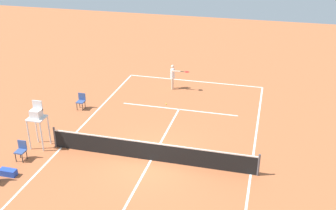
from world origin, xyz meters
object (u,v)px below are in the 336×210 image
Objects in this scene: courtside_chair_mid at (81,100)px; courtside_chair_near at (21,150)px; tennis_ball at (166,104)px; umpire_chair at (37,117)px; equipment_bag at (8,172)px; player_serving at (173,75)px.

courtside_chair_near is at bearing 87.51° from courtside_chair_mid.
umpire_chair is at bearing 53.20° from tennis_ball.
courtside_chair_mid reaches higher than equipment_bag.
player_serving reaches higher than courtside_chair_mid.
courtside_chair_mid is (-0.25, -5.83, 0.00)m from courtside_chair_near.
umpire_chair is 3.17× the size of equipment_bag.
courtside_chair_mid is (-0.05, -4.52, -1.07)m from umpire_chair.
courtside_chair_mid is at bearing 21.17° from tennis_ball.
tennis_ball is at bearing -158.83° from courtside_chair_mid.
courtside_chair_near is at bearing 81.21° from umpire_chair.
umpire_chair is (4.56, 8.85, 0.62)m from player_serving.
tennis_ball is 0.09× the size of equipment_bag.
courtside_chair_near is at bearing -84.80° from equipment_bag.
courtside_chair_mid is 7.14m from equipment_bag.
courtside_chair_near is 1.25× the size of equipment_bag.
tennis_ball is 0.03× the size of umpire_chair.
courtside_chair_mid is (4.69, 1.81, 0.50)m from tennis_ball.
player_serving is 2.70m from tennis_ball.
umpire_chair is at bearing -32.20° from player_serving.
courtside_chair_mid is at bearing -51.07° from player_serving.
player_serving is at bearing -112.04° from equipment_bag.
courtside_chair_near and courtside_chair_mid have the same top height.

